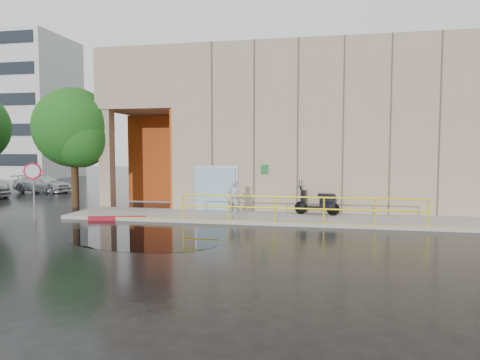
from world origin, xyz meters
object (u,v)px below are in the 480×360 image
(stop_sign, at_px, (33,178))
(person, at_px, (234,198))
(red_curb, at_px, (117,218))
(car_c, at_px, (43,184))
(scooter, at_px, (318,195))
(tree_near, at_px, (76,131))

(stop_sign, bearing_deg, person, -11.82)
(person, height_order, red_curb, person)
(car_c, bearing_deg, scooter, -108.04)
(person, bearing_deg, scooter, -149.62)
(scooter, bearing_deg, stop_sign, -156.56)
(scooter, distance_m, car_c, 20.91)
(stop_sign, distance_m, red_curb, 3.84)
(car_c, bearing_deg, stop_sign, -140.96)
(red_curb, height_order, tree_near, tree_near)
(person, xyz_separation_m, tree_near, (-8.85, 2.54, 3.02))
(person, relative_size, stop_sign, 0.65)
(stop_sign, relative_size, tree_near, 0.40)
(scooter, height_order, stop_sign, stop_sign)
(scooter, height_order, red_curb, scooter)
(red_curb, xyz_separation_m, car_c, (-10.94, 10.30, 0.52))
(stop_sign, bearing_deg, tree_near, 75.05)
(stop_sign, height_order, red_curb, stop_sign)
(person, height_order, tree_near, tree_near)
(scooter, height_order, car_c, scooter)
(tree_near, bearing_deg, red_curb, -40.51)
(red_curb, xyz_separation_m, tree_near, (-3.93, 3.36, 3.88))
(stop_sign, height_order, car_c, stop_sign)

